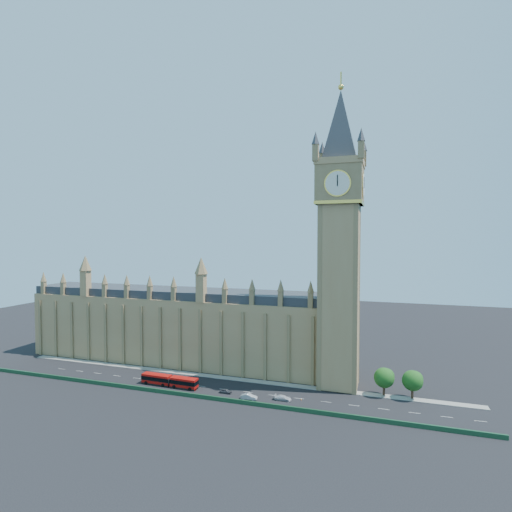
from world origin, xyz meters
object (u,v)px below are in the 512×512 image
(car_grey, at_px, (226,391))
(car_silver, at_px, (249,397))
(car_white, at_px, (283,398))
(red_bus, at_px, (169,381))

(car_grey, relative_size, car_silver, 0.78)
(car_grey, xyz_separation_m, car_white, (18.02, 0.16, 0.07))
(car_silver, xyz_separation_m, car_white, (9.71, 2.46, -0.08))
(red_bus, height_order, car_white, red_bus)
(red_bus, bearing_deg, car_grey, 2.07)
(red_bus, bearing_deg, car_silver, -2.77)
(car_white, bearing_deg, red_bus, 89.19)
(red_bus, xyz_separation_m, car_white, (37.52, 0.27, -1.03))
(red_bus, height_order, car_silver, red_bus)
(car_grey, height_order, car_white, car_white)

